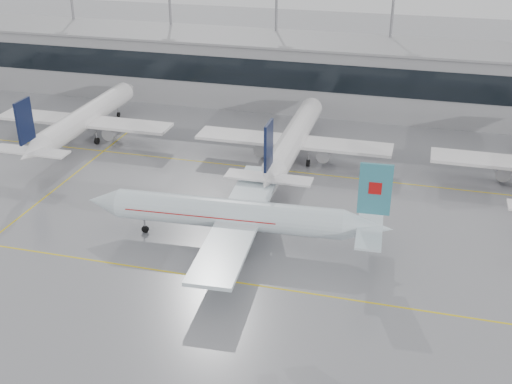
# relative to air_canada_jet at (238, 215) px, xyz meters

# --- Properties ---
(ground) EXTENTS (320.00, 320.00, 0.00)m
(ground) POSITION_rel_air_canada_jet_xyz_m (1.10, -8.17, -3.65)
(ground) COLOR gray
(ground) RESTS_ON ground
(taxi_line_main) EXTENTS (120.00, 0.25, 0.01)m
(taxi_line_main) POSITION_rel_air_canada_jet_xyz_m (1.10, -8.17, -3.65)
(taxi_line_main) COLOR yellow
(taxi_line_main) RESTS_ON ground
(taxi_line_north) EXTENTS (120.00, 0.25, 0.01)m
(taxi_line_north) POSITION_rel_air_canada_jet_xyz_m (1.10, 21.83, -3.65)
(taxi_line_north) COLOR yellow
(taxi_line_north) RESTS_ON ground
(taxi_line_cross) EXTENTS (0.25, 60.00, 0.01)m
(taxi_line_cross) POSITION_rel_air_canada_jet_xyz_m (-28.90, 6.83, -3.65)
(taxi_line_cross) COLOR yellow
(taxi_line_cross) RESTS_ON ground
(terminal) EXTENTS (180.00, 15.00, 12.00)m
(terminal) POSITION_rel_air_canada_jet_xyz_m (1.10, 53.83, 2.35)
(terminal) COLOR gray
(terminal) RESTS_ON ground
(terminal_glass) EXTENTS (180.00, 0.20, 5.00)m
(terminal_glass) POSITION_rel_air_canada_jet_xyz_m (1.10, 46.28, 3.85)
(terminal_glass) COLOR black
(terminal_glass) RESTS_ON ground
(terminal_roof) EXTENTS (182.00, 16.00, 0.40)m
(terminal_roof) POSITION_rel_air_canada_jet_xyz_m (1.10, 53.83, 8.55)
(terminal_roof) COLOR gray
(terminal_roof) RESTS_ON ground
(light_masts) EXTENTS (156.40, 1.00, 22.60)m
(light_masts) POSITION_rel_air_canada_jet_xyz_m (1.10, 59.83, 9.69)
(light_masts) COLOR gray
(light_masts) RESTS_ON ground
(air_canada_jet) EXTENTS (36.64, 29.38, 11.52)m
(air_canada_jet) POSITION_rel_air_canada_jet_xyz_m (0.00, 0.00, 0.00)
(air_canada_jet) COLOR silver
(air_canada_jet) RESTS_ON ground
(parked_jet_b) EXTENTS (29.64, 36.96, 11.72)m
(parked_jet_b) POSITION_rel_air_canada_jet_xyz_m (-33.90, 25.52, 0.06)
(parked_jet_b) COLOR white
(parked_jet_b) RESTS_ON ground
(parked_jet_c) EXTENTS (29.64, 36.96, 11.72)m
(parked_jet_c) POSITION_rel_air_canada_jet_xyz_m (1.10, 25.52, 0.06)
(parked_jet_c) COLOR white
(parked_jet_c) RESTS_ON ground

